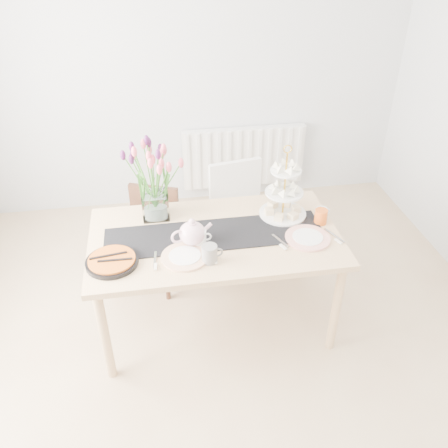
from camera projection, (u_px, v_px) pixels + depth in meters
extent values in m
plane|color=tan|center=(232.00, 373.00, 3.06)|extent=(4.50, 4.50, 0.00)
plane|color=silver|center=(189.00, 70.00, 4.18)|extent=(4.00, 0.00, 4.00)
cube|color=white|center=(244.00, 157.00, 4.67)|extent=(1.20, 0.08, 0.60)
cube|color=tan|center=(215.00, 238.00, 3.05)|extent=(1.60, 0.90, 0.04)
cylinder|color=tan|center=(105.00, 336.00, 2.85)|extent=(0.06, 0.06, 0.71)
cylinder|color=tan|center=(336.00, 308.00, 3.05)|extent=(0.06, 0.06, 0.71)
cylinder|color=tan|center=(109.00, 259.00, 3.47)|extent=(0.06, 0.06, 0.71)
cylinder|color=tan|center=(301.00, 240.00, 3.67)|extent=(0.06, 0.06, 0.71)
cube|color=#3A2215|center=(150.00, 241.00, 3.60)|extent=(0.49, 0.49, 0.04)
cube|color=#3A2215|center=(155.00, 207.00, 3.63)|extent=(0.37, 0.17, 0.36)
cylinder|color=#3A2215|center=(122.00, 274.00, 3.60)|extent=(0.04, 0.04, 0.37)
cylinder|color=#3A2215|center=(167.00, 280.00, 3.54)|extent=(0.04, 0.04, 0.37)
cylinder|color=#3A2215|center=(138.00, 246.00, 3.89)|extent=(0.04, 0.04, 0.37)
cylinder|color=#3A2215|center=(180.00, 251.00, 3.83)|extent=(0.04, 0.04, 0.37)
cube|color=white|center=(243.00, 221.00, 3.75)|extent=(0.49, 0.49, 0.04)
cube|color=white|center=(235.00, 185.00, 3.77)|extent=(0.43, 0.11, 0.41)
cylinder|color=white|center=(229.00, 261.00, 3.68)|extent=(0.04, 0.04, 0.42)
cylinder|color=white|center=(272.00, 252.00, 3.78)|extent=(0.04, 0.04, 0.42)
cylinder|color=white|center=(215.00, 236.00, 3.97)|extent=(0.04, 0.04, 0.42)
cylinder|color=white|center=(255.00, 228.00, 4.06)|extent=(0.04, 0.04, 0.42)
cube|color=black|center=(215.00, 235.00, 3.04)|extent=(1.40, 0.35, 0.01)
cube|color=silver|center=(155.00, 205.00, 3.18)|extent=(0.17, 0.17, 0.17)
cylinder|color=gold|center=(285.00, 185.00, 3.11)|extent=(0.01, 0.01, 0.47)
cylinder|color=white|center=(282.00, 213.00, 3.23)|extent=(0.32, 0.32, 0.01)
cylinder|color=white|center=(284.00, 192.00, 3.13)|extent=(0.26, 0.26, 0.01)
cylinder|color=white|center=(286.00, 171.00, 3.05)|extent=(0.20, 0.20, 0.01)
cylinder|color=silver|center=(321.00, 214.00, 3.18)|extent=(0.10, 0.10, 0.08)
cylinder|color=black|center=(112.00, 262.00, 2.79)|extent=(0.31, 0.31, 0.03)
cylinder|color=#C6661C|center=(112.00, 259.00, 2.78)|extent=(0.28, 0.28, 0.01)
cylinder|color=slate|center=(209.00, 254.00, 2.79)|extent=(0.10, 0.10, 0.11)
cylinder|color=white|center=(199.00, 237.00, 2.93)|extent=(0.09, 0.09, 0.10)
cylinder|color=orange|center=(321.00, 216.00, 3.13)|extent=(0.12, 0.12, 0.10)
cylinder|color=white|center=(185.00, 257.00, 2.84)|extent=(0.31, 0.31, 0.01)
cylinder|color=white|center=(308.00, 238.00, 3.00)|extent=(0.38, 0.38, 0.01)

